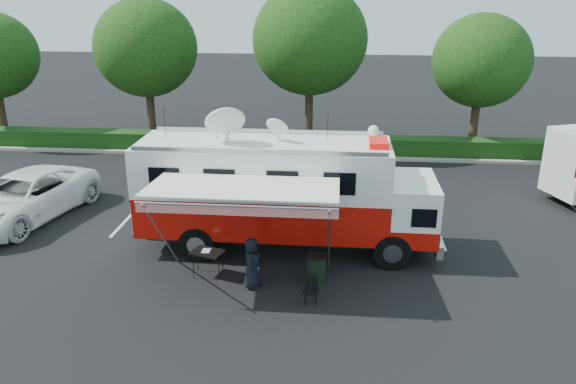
% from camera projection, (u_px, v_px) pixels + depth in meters
% --- Properties ---
extents(ground_plane, '(120.00, 120.00, 0.00)m').
position_uv_depth(ground_plane, '(287.00, 248.00, 19.65)').
color(ground_plane, black).
rests_on(ground_plane, ground).
extents(back_border, '(60.00, 6.14, 8.87)m').
position_uv_depth(back_border, '(331.00, 58.00, 29.89)').
color(back_border, '#9E998E').
rests_on(back_border, ground_plane).
extents(stall_lines, '(24.12, 5.50, 0.01)m').
position_uv_depth(stall_lines, '(281.00, 215.00, 22.50)').
color(stall_lines, silver).
rests_on(stall_lines, ground_plane).
extents(command_truck, '(10.09, 2.78, 4.85)m').
position_uv_depth(command_truck, '(284.00, 192.00, 18.95)').
color(command_truck, black).
rests_on(command_truck, ground_plane).
extents(awning, '(5.51, 2.83, 3.32)m').
position_uv_depth(awning, '(242.00, 191.00, 15.97)').
color(awning, white).
rests_on(awning, ground_plane).
extents(white_suv, '(4.33, 6.96, 1.80)m').
position_uv_depth(white_suv, '(27.00, 219.00, 22.12)').
color(white_suv, white).
rests_on(white_suv, ground_plane).
extents(person, '(0.53, 0.79, 1.60)m').
position_uv_depth(person, '(253.00, 286.00, 17.12)').
color(person, black).
rests_on(person, ground_plane).
extents(folding_table, '(1.14, 0.96, 0.83)m').
position_uv_depth(folding_table, '(207.00, 253.00, 17.53)').
color(folding_table, black).
rests_on(folding_table, ground_plane).
extents(folding_chair, '(0.50, 0.53, 0.83)m').
position_uv_depth(folding_chair, '(311.00, 287.00, 16.13)').
color(folding_chair, black).
rests_on(folding_chair, ground_plane).
extents(trash_bin, '(0.62, 0.62, 0.93)m').
position_uv_depth(trash_bin, '(316.00, 269.00, 17.20)').
color(trash_bin, black).
rests_on(trash_bin, ground_plane).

